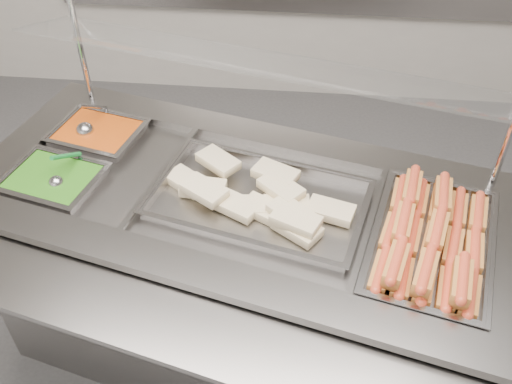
# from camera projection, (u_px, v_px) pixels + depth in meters

# --- Properties ---
(steam_counter) EXTENTS (1.97, 1.23, 0.87)m
(steam_counter) POSITION_uv_depth(u_px,v_px,m) (244.00, 280.00, 2.14)
(steam_counter) COLOR gray
(steam_counter) RESTS_ON ground
(tray_rail) EXTENTS (1.75, 0.76, 0.05)m
(tray_rail) POSITION_uv_depth(u_px,v_px,m) (176.00, 323.00, 1.53)
(tray_rail) COLOR slate
(tray_rail) RESTS_ON steam_counter
(sneeze_guard) EXTENTS (1.62, 0.67, 0.43)m
(sneeze_guard) POSITION_uv_depth(u_px,v_px,m) (265.00, 65.00, 1.76)
(sneeze_guard) COLOR silver
(sneeze_guard) RESTS_ON steam_counter
(pan_hotdogs) EXTENTS (0.45, 0.60, 0.10)m
(pan_hotdogs) POSITION_uv_depth(u_px,v_px,m) (430.00, 249.00, 1.72)
(pan_hotdogs) COLOR gray
(pan_hotdogs) RESTS_ON steam_counter
(pan_wraps) EXTENTS (0.74, 0.54, 0.07)m
(pan_wraps) POSITION_uv_depth(u_px,v_px,m) (259.00, 204.00, 1.85)
(pan_wraps) COLOR gray
(pan_wraps) RESTS_ON steam_counter
(pan_beans) EXTENTS (0.34, 0.30, 0.10)m
(pan_beans) POSITION_uv_depth(u_px,v_px,m) (99.00, 140.00, 2.13)
(pan_beans) COLOR gray
(pan_beans) RESTS_ON steam_counter
(pan_peas) EXTENTS (0.34, 0.30, 0.10)m
(pan_peas) POSITION_uv_depth(u_px,v_px,m) (55.00, 186.00, 1.93)
(pan_peas) COLOR gray
(pan_peas) RESTS_ON steam_counter
(hotdogs_in_buns) EXTENTS (0.41, 0.55, 0.11)m
(hotdogs_in_buns) POSITION_uv_depth(u_px,v_px,m) (430.00, 240.00, 1.69)
(hotdogs_in_buns) COLOR #A76023
(hotdogs_in_buns) RESTS_ON pan_hotdogs
(tortilla_wraps) EXTENTS (0.64, 0.42, 0.07)m
(tortilla_wraps) POSITION_uv_depth(u_px,v_px,m) (259.00, 198.00, 1.82)
(tortilla_wraps) COLOR beige
(tortilla_wraps) RESTS_ON pan_wraps
(ladle) EXTENTS (0.08, 0.18, 0.15)m
(ladle) POSITION_uv_depth(u_px,v_px,m) (86.00, 129.00, 2.10)
(ladle) COLOR #AAAAAE
(ladle) RESTS_ON pan_beans
(serving_spoon) EXTENTS (0.07, 0.17, 0.13)m
(serving_spoon) POSITION_uv_depth(u_px,v_px,m) (58.00, 178.00, 1.89)
(serving_spoon) COLOR #AAAAAE
(serving_spoon) RESTS_ON pan_peas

